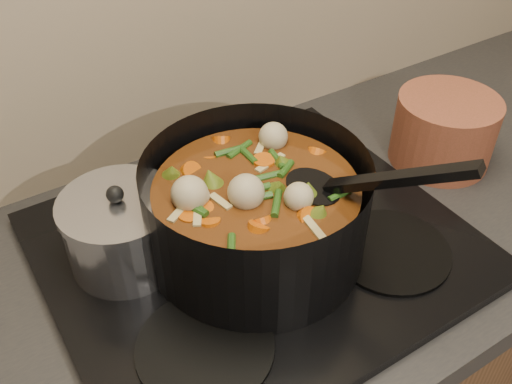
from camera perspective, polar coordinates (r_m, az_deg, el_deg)
stovetop at (r=0.89m, az=-0.02°, el=-5.30°), size 0.62×0.54×0.03m
stockpot at (r=0.82m, az=0.05°, el=-2.05°), size 0.39×0.43×0.24m
saucepan at (r=0.84m, az=-13.21°, el=-3.78°), size 0.17×0.17×0.14m
terracotta_crock at (r=1.10m, az=18.27°, el=5.88°), size 0.22×0.22×0.13m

